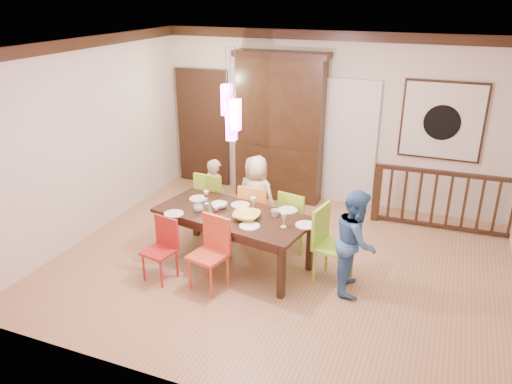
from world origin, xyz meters
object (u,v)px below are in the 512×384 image
at_px(dining_table, 233,219).
at_px(chair_far_left, 215,197).
at_px(balustrade, 449,200).
at_px(person_far_mid, 256,197).
at_px(person_end_right, 356,241).
at_px(chair_end_right, 335,241).
at_px(person_far_left, 216,195).
at_px(china_hutch, 280,127).

xyz_separation_m(dining_table, chair_far_left, (-0.67, 0.80, -0.09)).
distance_m(chair_far_left, balustrade, 3.61).
bearing_deg(chair_far_left, dining_table, 132.09).
distance_m(dining_table, person_far_mid, 0.87).
xyz_separation_m(chair_far_left, balustrade, (3.34, 1.37, -0.07)).
height_order(dining_table, person_end_right, person_end_right).
relative_size(dining_table, balustrade, 0.96).
height_order(chair_end_right, person_far_left, person_far_left).
relative_size(china_hutch, person_end_right, 1.93).
distance_m(chair_end_right, person_far_left, 2.20).
relative_size(person_far_mid, person_end_right, 0.96).
height_order(dining_table, chair_far_left, chair_far_left).
bearing_deg(person_far_left, chair_end_right, -176.18).
relative_size(dining_table, chair_end_right, 2.22).
distance_m(chair_end_right, balustrade, 2.47).
bearing_deg(person_end_right, dining_table, 80.24).
distance_m(person_far_mid, person_end_right, 1.89).
distance_m(chair_far_left, person_far_left, 0.06).
relative_size(chair_end_right, china_hutch, 0.39).
relative_size(person_far_left, person_far_mid, 0.90).
height_order(chair_far_left, person_far_mid, person_far_mid).
bearing_deg(person_far_mid, dining_table, 98.23).
bearing_deg(chair_far_left, china_hutch, -102.77).
height_order(chair_far_left, china_hutch, china_hutch).
relative_size(dining_table, person_far_left, 1.92).
distance_m(dining_table, chair_end_right, 1.38).
xyz_separation_m(china_hutch, person_end_right, (1.87, -2.53, -0.62)).
relative_size(chair_far_left, person_far_mid, 0.78).
distance_m(dining_table, balustrade, 3.44).
height_order(chair_end_right, person_end_right, person_end_right).
bearing_deg(person_end_right, balustrade, -33.91).
height_order(chair_far_left, balustrade, chair_far_left).
bearing_deg(person_far_left, person_far_mid, -154.14).
relative_size(balustrade, person_far_left, 2.00).
xyz_separation_m(dining_table, person_far_left, (-0.68, 0.86, -0.09)).
xyz_separation_m(person_far_left, person_far_mid, (0.66, 0.01, 0.06)).
height_order(chair_end_right, china_hutch, china_hutch).
relative_size(chair_far_left, person_end_right, 0.75).
bearing_deg(dining_table, person_far_left, 138.59).
bearing_deg(china_hutch, dining_table, -84.91).
xyz_separation_m(dining_table, person_end_right, (1.65, -0.02, -0.00)).
height_order(chair_end_right, person_far_mid, person_far_mid).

